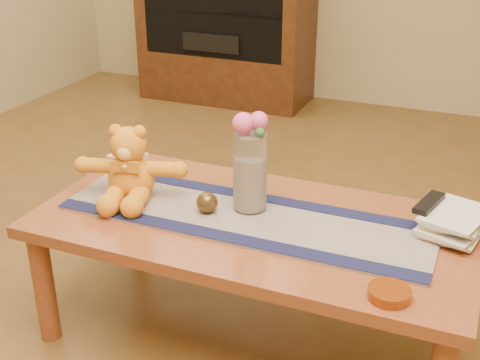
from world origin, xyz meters
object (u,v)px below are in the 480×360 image
at_px(book_bottom, 427,223).
at_px(tv_remote, 429,203).
at_px(teddy_bear, 130,163).
at_px(glass_vase, 250,172).
at_px(bronze_ball, 207,202).
at_px(amber_dish, 389,293).
at_px(pillar_candle, 129,170).

xyz_separation_m(book_bottom, tv_remote, (-0.00, -0.01, 0.07)).
distance_m(teddy_bear, glass_vase, 0.41).
height_order(bronze_ball, amber_dish, bronze_ball).
height_order(bronze_ball, book_bottom, bronze_ball).
relative_size(pillar_candle, bronze_ball, 1.75).
height_order(glass_vase, bronze_ball, glass_vase).
distance_m(book_bottom, tv_remote, 0.08).
bearing_deg(pillar_candle, glass_vase, 1.06).
bearing_deg(pillar_candle, amber_dish, -17.71).
xyz_separation_m(teddy_bear, book_bottom, (0.96, 0.19, -0.12)).
distance_m(pillar_candle, tv_remote, 1.01).
xyz_separation_m(pillar_candle, glass_vase, (0.45, 0.01, 0.07)).
distance_m(teddy_bear, amber_dish, 0.96).
xyz_separation_m(glass_vase, bronze_ball, (-0.12, -0.08, -0.10)).
height_order(glass_vase, tv_remote, glass_vase).
relative_size(glass_vase, tv_remote, 1.62).
bearing_deg(glass_vase, amber_dish, -31.66).
bearing_deg(bronze_ball, glass_vase, 34.66).
height_order(pillar_candle, bronze_ball, pillar_candle).
bearing_deg(book_bottom, bronze_ball, -152.73).
relative_size(teddy_bear, book_bottom, 1.61).
distance_m(bronze_ball, tv_remote, 0.70).
relative_size(tv_remote, amber_dish, 1.42).
bearing_deg(teddy_bear, bronze_ball, -16.91).
height_order(teddy_bear, tv_remote, teddy_bear).
bearing_deg(tv_remote, book_bottom, 90.00).
distance_m(teddy_bear, book_bottom, 0.98).
bearing_deg(amber_dish, book_bottom, 84.99).
relative_size(glass_vase, book_bottom, 1.17).
xyz_separation_m(pillar_candle, amber_dish, (0.97, -0.31, -0.05)).
distance_m(bronze_ball, book_bottom, 0.70).
bearing_deg(book_bottom, tv_remote, -93.00).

